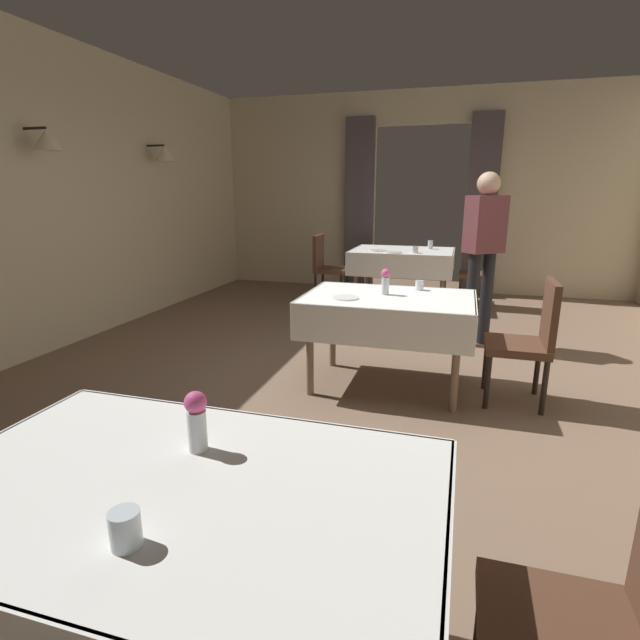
# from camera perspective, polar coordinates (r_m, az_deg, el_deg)

# --- Properties ---
(ground) EXTENTS (10.08, 10.08, 0.00)m
(ground) POSITION_cam_1_polar(r_m,az_deg,el_deg) (4.08, 5.15, -7.41)
(ground) COLOR #7A604C
(wall_left) EXTENTS (0.49, 8.40, 3.00)m
(wall_left) POSITION_cam_1_polar(r_m,az_deg,el_deg) (5.38, -30.96, 12.46)
(wall_left) COLOR beige
(wall_left) RESTS_ON ground
(wall_back) EXTENTS (6.40, 0.27, 3.00)m
(wall_back) POSITION_cam_1_polar(r_m,az_deg,el_deg) (7.92, 11.59, 14.46)
(wall_back) COLOR beige
(wall_back) RESTS_ON ground
(dining_table_near) EXTENTS (1.50, 0.95, 0.75)m
(dining_table_near) POSITION_cam_1_polar(r_m,az_deg,el_deg) (1.55, -16.06, -20.85)
(dining_table_near) COLOR #7A604C
(dining_table_near) RESTS_ON ground
(dining_table_mid) EXTENTS (1.31, 0.92, 0.75)m
(dining_table_mid) POSITION_cam_1_polar(r_m,az_deg,el_deg) (3.86, 8.00, 1.35)
(dining_table_mid) COLOR #7A604C
(dining_table_mid) RESTS_ON ground
(dining_table_far) EXTENTS (1.39, 1.05, 0.75)m
(dining_table_far) POSITION_cam_1_polar(r_m,az_deg,el_deg) (6.93, 9.64, 7.32)
(dining_table_far) COLOR #7A604C
(dining_table_far) RESTS_ON ground
(chair_near_right) EXTENTS (0.44, 0.44, 0.93)m
(chair_near_right) POSITION_cam_1_polar(r_m,az_deg,el_deg) (1.57, 30.84, -28.52)
(chair_near_right) COLOR black
(chair_near_right) RESTS_ON ground
(chair_mid_right) EXTENTS (0.44, 0.44, 0.93)m
(chair_mid_right) POSITION_cam_1_polar(r_m,az_deg,el_deg) (3.86, 23.34, -1.81)
(chair_mid_right) COLOR black
(chair_mid_right) RESTS_ON ground
(chair_far_right) EXTENTS (0.44, 0.44, 0.93)m
(chair_far_right) POSITION_cam_1_polar(r_m,az_deg,el_deg) (6.94, 18.53, 5.63)
(chair_far_right) COLOR black
(chair_far_right) RESTS_ON ground
(chair_far_left) EXTENTS (0.44, 0.44, 0.93)m
(chair_far_left) POSITION_cam_1_polar(r_m,az_deg,el_deg) (7.07, 0.74, 6.55)
(chair_far_left) COLOR black
(chair_far_left) RESTS_ON ground
(flower_vase_near) EXTENTS (0.07, 0.07, 0.20)m
(flower_vase_near) POSITION_cam_1_polar(r_m,az_deg,el_deg) (1.59, -14.26, -11.18)
(flower_vase_near) COLOR silver
(flower_vase_near) RESTS_ON dining_table_near
(glass_near_b) EXTENTS (0.07, 0.07, 0.09)m
(glass_near_b) POSITION_cam_1_polar(r_m,az_deg,el_deg) (1.29, -21.84, -21.77)
(glass_near_b) COLOR silver
(glass_near_b) RESTS_ON dining_table_near
(flower_vase_mid) EXTENTS (0.07, 0.07, 0.20)m
(flower_vase_mid) POSITION_cam_1_polar(r_m,az_deg,el_deg) (3.86, 7.68, 4.58)
(flower_vase_mid) COLOR silver
(flower_vase_mid) RESTS_ON dining_table_mid
(plate_mid_b) EXTENTS (0.20, 0.20, 0.01)m
(plate_mid_b) POSITION_cam_1_polar(r_m,az_deg,el_deg) (3.71, 3.02, 2.63)
(plate_mid_b) COLOR white
(plate_mid_b) RESTS_ON dining_table_mid
(glass_mid_c) EXTENTS (0.07, 0.07, 0.08)m
(glass_mid_c) POSITION_cam_1_polar(r_m,az_deg,el_deg) (4.10, 11.57, 4.01)
(glass_mid_c) COLOR silver
(glass_mid_c) RESTS_ON dining_table_mid
(glass_far_a) EXTENTS (0.07, 0.07, 0.12)m
(glass_far_a) POSITION_cam_1_polar(r_m,az_deg,el_deg) (7.08, 12.79, 8.60)
(glass_far_a) COLOR silver
(glass_far_a) RESTS_ON dining_table_far
(plate_far_b) EXTENTS (0.23, 0.23, 0.01)m
(plate_far_b) POSITION_cam_1_polar(r_m,az_deg,el_deg) (6.74, 6.82, 8.10)
(plate_far_b) COLOR white
(plate_far_b) RESTS_ON dining_table_far
(glass_far_c) EXTENTS (0.08, 0.08, 0.08)m
(glass_far_c) POSITION_cam_1_polar(r_m,az_deg,el_deg) (6.58, 11.08, 8.08)
(glass_far_c) COLOR silver
(glass_far_c) RESTS_ON dining_table_far
(plate_far_d) EXTENTS (0.23, 0.23, 0.01)m
(plate_far_d) POSITION_cam_1_polar(r_m,az_deg,el_deg) (6.56, 8.51, 7.86)
(plate_far_d) COLOR white
(plate_far_d) RESTS_ON dining_table_far
(person_waiter_by_doorway) EXTENTS (0.42, 0.39, 1.72)m
(person_waiter_by_doorway) POSITION_cam_1_polar(r_m,az_deg,el_deg) (5.12, 18.62, 8.32)
(person_waiter_by_doorway) COLOR black
(person_waiter_by_doorway) RESTS_ON ground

